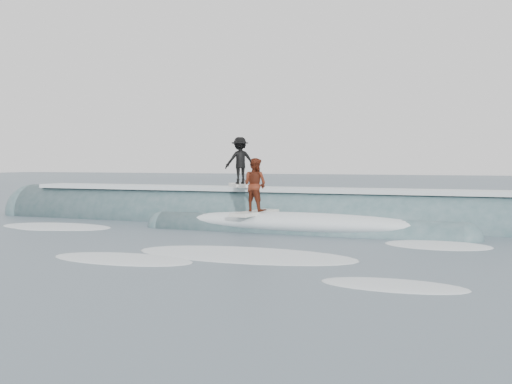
% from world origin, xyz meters
% --- Properties ---
extents(ground, '(160.00, 160.00, 0.00)m').
position_xyz_m(ground, '(0.00, 0.00, 0.00)').
color(ground, '#3E4E5A').
rests_on(ground, ground).
extents(breaking_wave, '(21.85, 3.93, 2.29)m').
position_xyz_m(breaking_wave, '(0.23, 3.68, 0.04)').
color(breaking_wave, '#36565B').
rests_on(breaking_wave, ground).
extents(surfer_black, '(1.49, 2.00, 1.69)m').
position_xyz_m(surfer_black, '(-0.96, 3.96, 2.03)').
color(surfer_black, silver).
rests_on(surfer_black, ground).
extents(surfer_red, '(0.90, 2.07, 1.68)m').
position_xyz_m(surfer_red, '(0.42, 1.76, 1.27)').
color(surfer_red, silver).
rests_on(surfer_red, ground).
extents(whitewater, '(14.33, 6.89, 0.10)m').
position_xyz_m(whitewater, '(-0.53, -1.61, 0.00)').
color(whitewater, silver).
rests_on(whitewater, ground).
extents(far_swells, '(33.53, 8.65, 0.80)m').
position_xyz_m(far_swells, '(-1.70, 17.65, 0.00)').
color(far_swells, '#36565B').
rests_on(far_swells, ground).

